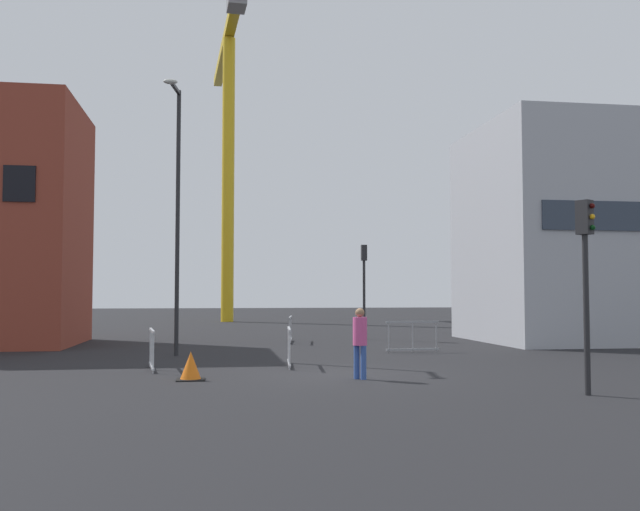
% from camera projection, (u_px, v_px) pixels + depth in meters
% --- Properties ---
extents(ground, '(160.00, 160.00, 0.00)m').
position_uv_depth(ground, '(343.00, 375.00, 17.59)').
color(ground, black).
extents(office_block, '(9.11, 8.00, 9.19)m').
position_uv_depth(office_block, '(583.00, 234.00, 30.19)').
color(office_block, '#A8AAB2').
rests_on(office_block, ground).
extents(construction_crane, '(2.14, 19.17, 21.79)m').
position_uv_depth(construction_crane, '(228.00, 121.00, 51.65)').
color(construction_crane, gold).
rests_on(construction_crane, ground).
extents(streetlamp_tall, '(0.49, 1.56, 8.83)m').
position_uv_depth(streetlamp_tall, '(177.00, 202.00, 22.99)').
color(streetlamp_tall, '#232326').
rests_on(streetlamp_tall, ground).
extents(traffic_light_verge, '(0.25, 0.37, 4.21)m').
position_uv_depth(traffic_light_verge, '(364.00, 276.00, 31.13)').
color(traffic_light_verge, '#232326').
rests_on(traffic_light_verge, ground).
extents(traffic_light_near, '(0.35, 0.39, 3.95)m').
position_uv_depth(traffic_light_near, '(586.00, 264.00, 14.18)').
color(traffic_light_near, '#232326').
rests_on(traffic_light_near, ground).
extents(pedestrian_walking, '(0.34, 0.34, 1.69)m').
position_uv_depth(pedestrian_walking, '(360.00, 338.00, 16.71)').
color(pedestrian_walking, '#33519E').
rests_on(pedestrian_walking, ground).
extents(safety_barrier_right_run, '(0.32, 1.96, 1.08)m').
position_uv_depth(safety_barrier_right_run, '(152.00, 349.00, 18.74)').
color(safety_barrier_right_run, '#B2B5BA').
rests_on(safety_barrier_right_run, ground).
extents(safety_barrier_front, '(0.41, 2.43, 1.08)m').
position_uv_depth(safety_barrier_front, '(290.00, 329.00, 29.11)').
color(safety_barrier_front, '#9EA0A5').
rests_on(safety_barrier_front, ground).
extents(safety_barrier_mid_span, '(1.94, 0.20, 1.08)m').
position_uv_depth(safety_barrier_mid_span, '(413.00, 336.00, 24.31)').
color(safety_barrier_mid_span, gray).
rests_on(safety_barrier_mid_span, ground).
extents(safety_barrier_rear, '(0.22, 1.87, 1.08)m').
position_uv_depth(safety_barrier_rear, '(289.00, 347.00, 19.52)').
color(safety_barrier_rear, '#B2B5BA').
rests_on(safety_barrier_rear, ground).
extents(traffic_cone_by_barrier, '(0.66, 0.66, 0.67)m').
position_uv_depth(traffic_cone_by_barrier, '(191.00, 367.00, 16.51)').
color(traffic_cone_by_barrier, black).
rests_on(traffic_cone_by_barrier, ground).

